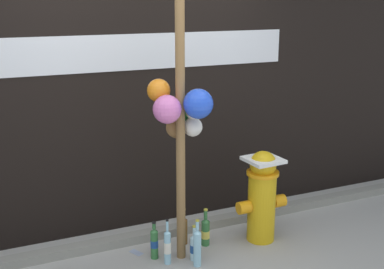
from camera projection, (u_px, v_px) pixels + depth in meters
building_wall at (123, 27)px, 4.45m from camera, size 10.00×0.21×3.77m
curb_strip at (144, 236)px, 4.57m from camera, size 8.00×0.12×0.08m
memorial_post at (180, 81)px, 3.90m from camera, size 0.60×0.46×2.75m
fire_hydrant at (262, 194)px, 4.48m from camera, size 0.47×0.32×0.84m
bottle_0 at (184, 230)px, 4.48m from camera, size 0.06×0.06×0.34m
bottle_1 at (194, 247)px, 4.21m from camera, size 0.07×0.07×0.31m
bottle_2 at (205, 231)px, 4.46m from camera, size 0.08×0.08×0.35m
bottle_3 at (167, 246)px, 4.14m from camera, size 0.06×0.06×0.40m
bottle_4 at (154, 243)px, 4.23m from camera, size 0.07×0.07×0.33m
bottle_5 at (197, 247)px, 4.10m from camera, size 0.07×0.07×0.41m
litter_2 at (136, 252)px, 4.35m from camera, size 0.11×0.14×0.01m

